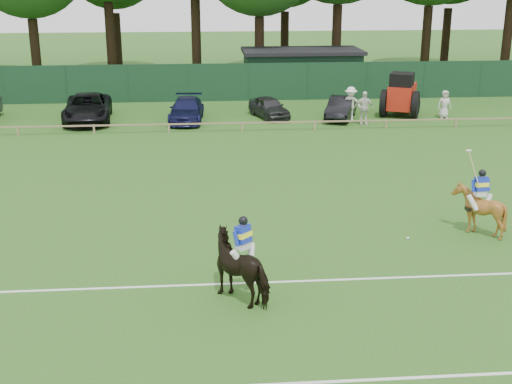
{
  "coord_description": "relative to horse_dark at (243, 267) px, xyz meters",
  "views": [
    {
      "loc": [
        -1.29,
        -18.55,
        8.5
      ],
      "look_at": [
        0.5,
        3.0,
        1.4
      ],
      "focal_mm": 48.0,
      "sensor_mm": 36.0,
      "label": 1
    }
  ],
  "objects": [
    {
      "name": "ground",
      "position": [
        0.24,
        1.87,
        -0.91
      ],
      "size": [
        160.0,
        160.0,
        0.0
      ],
      "primitive_type": "plane",
      "color": "#1E4C14",
      "rests_on": "ground"
    },
    {
      "name": "horse_dark",
      "position": [
        0.0,
        0.0,
        0.0
      ],
      "size": [
        2.21,
        2.21,
        1.81
      ],
      "primitive_type": "imported",
      "rotation": [
        0.0,
        0.0,
        3.92
      ],
      "color": "black",
      "rests_on": "ground"
    },
    {
      "name": "horse_chestnut",
      "position": [
        8.11,
        4.06,
        -0.07
      ],
      "size": [
        1.46,
        1.61,
        1.68
      ],
      "primitive_type": "imported",
      "rotation": [
        0.0,
        0.0,
        3.21
      ],
      "color": "brown",
      "rests_on": "ground"
    },
    {
      "name": "suv_black",
      "position": [
        -7.54,
        23.08,
        -0.12
      ],
      "size": [
        3.05,
        5.83,
        1.57
      ],
      "primitive_type": "imported",
      "rotation": [
        0.0,
        0.0,
        0.08
      ],
      "color": "black",
      "rests_on": "ground"
    },
    {
      "name": "sedan_navy",
      "position": [
        -1.83,
        22.67,
        -0.24
      ],
      "size": [
        2.16,
        4.69,
        1.33
      ],
      "primitive_type": "imported",
      "rotation": [
        0.0,
        0.0,
        -0.07
      ],
      "color": "#13153C",
      "rests_on": "ground"
    },
    {
      "name": "hatch_grey",
      "position": [
        3.05,
        23.28,
        -0.29
      ],
      "size": [
        2.52,
        3.92,
        1.24
      ],
      "primitive_type": "imported",
      "rotation": [
        0.0,
        0.0,
        0.32
      ],
      "color": "#2C2C2E",
      "rests_on": "ground"
    },
    {
      "name": "estate_black",
      "position": [
        7.24,
        22.59,
        -0.26
      ],
      "size": [
        2.65,
        4.16,
        1.29
      ],
      "primitive_type": "imported",
      "rotation": [
        0.0,
        0.0,
        -0.36
      ],
      "color": "black",
      "rests_on": "ground"
    },
    {
      "name": "spectator_left",
      "position": [
        7.72,
        22.2,
        0.07
      ],
      "size": [
        1.36,
        0.91,
        1.95
      ],
      "primitive_type": "imported",
      "rotation": [
        0.0,
        0.0,
        -0.16
      ],
      "color": "silver",
      "rests_on": "ground"
    },
    {
      "name": "spectator_mid",
      "position": [
        8.2,
        20.91,
        0.05
      ],
      "size": [
        1.15,
        0.53,
        1.91
      ],
      "primitive_type": "imported",
      "rotation": [
        0.0,
        0.0,
        -0.06
      ],
      "color": "silver",
      "rests_on": "ground"
    },
    {
      "name": "spectator_right",
      "position": [
        13.39,
        22.3,
        -0.08
      ],
      "size": [
        0.82,
        0.54,
        1.65
      ],
      "primitive_type": "imported",
      "rotation": [
        0.0,
        0.0,
        0.02
      ],
      "color": "beige",
      "rests_on": "ground"
    },
    {
      "name": "rider_dark",
      "position": [
        0.01,
        -0.01,
        0.79
      ],
      "size": [
        0.76,
        0.76,
        1.41
      ],
      "rotation": [
        0.0,
        0.0,
        3.92
      ],
      "color": "silver",
      "rests_on": "ground"
    },
    {
      "name": "rider_chestnut",
      "position": [
        8.11,
        4.04,
        0.69
      ],
      "size": [
        0.94,
        0.56,
        2.05
      ],
      "rotation": [
        0.0,
        0.0,
        3.21
      ],
      "color": "silver",
      "rests_on": "ground"
    },
    {
      "name": "polo_ball",
      "position": [
        5.66,
        3.7,
        -0.86
      ],
      "size": [
        0.09,
        0.09,
        0.09
      ],
      "primitive_type": "sphere",
      "color": "silver",
      "rests_on": "ground"
    },
    {
      "name": "pitch_lines",
      "position": [
        0.24,
        -1.63,
        -0.9
      ],
      "size": [
        60.0,
        5.1,
        0.01
      ],
      "color": "silver",
      "rests_on": "ground"
    },
    {
      "name": "pitch_rail",
      "position": [
        0.24,
        19.87,
        -0.46
      ],
      "size": [
        62.1,
        0.1,
        0.5
      ],
      "color": "#997F5B",
      "rests_on": "ground"
    },
    {
      "name": "perimeter_fence",
      "position": [
        0.24,
        28.87,
        0.34
      ],
      "size": [
        92.08,
        0.08,
        2.5
      ],
      "color": "#14351E",
      "rests_on": "ground"
    },
    {
      "name": "utility_shed",
      "position": [
        6.24,
        31.87,
        0.63
      ],
      "size": [
        8.4,
        4.4,
        3.04
      ],
      "color": "#14331E",
      "rests_on": "ground"
    },
    {
      "name": "tree_row",
      "position": [
        2.24,
        36.87,
        -0.91
      ],
      "size": [
        96.0,
        12.0,
        21.0
      ],
      "primitive_type": null,
      "color": "#26561C",
      "rests_on": "ground"
    },
    {
      "name": "tractor",
      "position": [
        11.03,
        23.21,
        0.32
      ],
      "size": [
        3.14,
        3.66,
        2.61
      ],
      "rotation": [
        0.0,
        0.0,
        -0.42
      ],
      "color": "#B01F10",
      "rests_on": "ground"
    }
  ]
}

